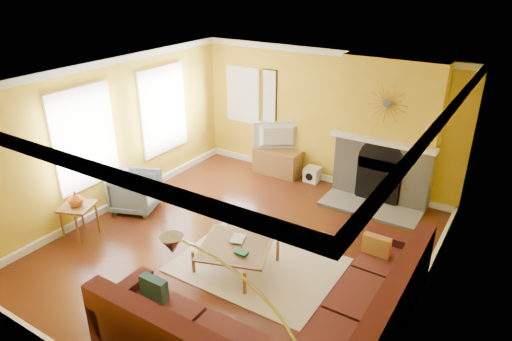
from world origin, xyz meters
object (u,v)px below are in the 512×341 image
Objects in this scene: coffee_table at (236,256)px; media_console at (277,162)px; armchair at (136,192)px; sectional_sofa at (276,282)px; side_table at (80,220)px.

media_console is at bearing 109.61° from coffee_table.
sectional_sofa is at bearing -126.43° from armchair.
coffee_table is at bearing -121.73° from armchair.
sectional_sofa is 3.66m from armchair.
sectional_sofa is 3.44× the size of coffee_table.
side_table is (-0.15, -1.13, -0.08)m from armchair.
coffee_table is at bearing -70.39° from media_console.
armchair is at bearing 169.10° from coffee_table.
media_console is at bearing 68.11° from side_table.
sectional_sofa reaches higher than side_table.
side_table reaches higher than coffee_table.
media_console is 3.08m from armchair.
armchair reaches higher than media_console.
armchair is at bearing 82.26° from side_table.
side_table is (-3.67, -0.15, -0.17)m from sectional_sofa.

